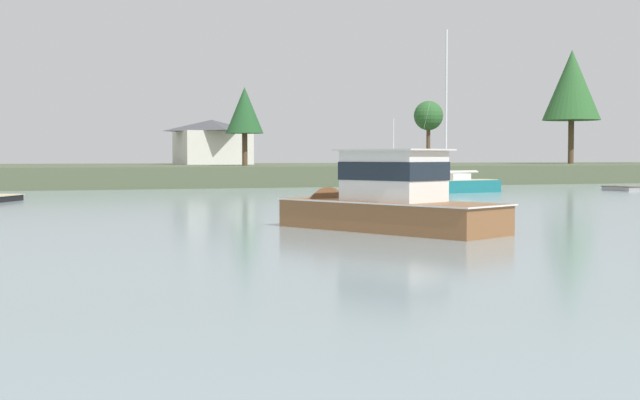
{
  "coord_description": "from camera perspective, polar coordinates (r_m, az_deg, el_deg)",
  "views": [
    {
      "loc": [
        -11.29,
        -7.56,
        2.79
      ],
      "look_at": [
        2.94,
        32.86,
        0.64
      ],
      "focal_mm": 49.04,
      "sensor_mm": 36.0,
      "label": 1
    }
  ],
  "objects": [
    {
      "name": "cruiser_wood",
      "position": [
        33.38,
        3.42,
        -0.67
      ],
      "size": [
        7.11,
        10.52,
        5.25
      ],
      "color": "brown",
      "rests_on": "ground"
    },
    {
      "name": "sailboat_teal",
      "position": [
        67.48,
        8.63,
        0.7
      ],
      "size": [
        8.41,
        3.87,
        12.99
      ],
      "color": "#196B70",
      "rests_on": "ground"
    },
    {
      "name": "shore_tree_center_left",
      "position": [
        86.64,
        -4.94,
        5.82
      ],
      "size": [
        3.72,
        3.72,
        7.73
      ],
      "color": "brown",
      "rests_on": "far_shore_bank"
    },
    {
      "name": "dinghy_grey",
      "position": [
        74.6,
        19.01,
        0.67
      ],
      "size": [
        1.73,
        3.13,
        0.51
      ],
      "color": "gray",
      "rests_on": "ground"
    },
    {
      "name": "shore_tree_center",
      "position": [
        113.76,
        16.11,
        7.19
      ],
      "size": [
        7.13,
        7.13,
        14.13
      ],
      "color": "brown",
      "rests_on": "far_shore_bank"
    },
    {
      "name": "cottage_near_water",
      "position": [
        101.78,
        -7.07,
        3.82
      ],
      "size": [
        8.11,
        10.16,
        5.14
      ],
      "color": "silver",
      "rests_on": "far_shore_bank"
    },
    {
      "name": "far_shore_bank",
      "position": [
        94.75,
        -12.54,
        1.68
      ],
      "size": [
        180.01,
        40.03,
        1.86
      ],
      "primitive_type": "cube",
      "color": "#4C563D",
      "rests_on": "ground"
    },
    {
      "name": "shore_tree_right_mid",
      "position": [
        106.39,
        7.09,
        5.44
      ],
      "size": [
        3.53,
        3.53,
        7.59
      ],
      "color": "brown",
      "rests_on": "far_shore_bank"
    },
    {
      "name": "dinghy_orange",
      "position": [
        50.16,
        1.84,
        -0.16
      ],
      "size": [
        3.56,
        2.91,
        0.52
      ],
      "color": "orange",
      "rests_on": "ground"
    }
  ]
}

